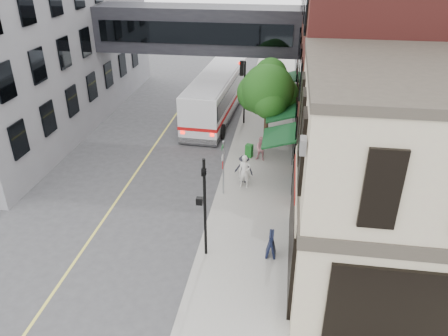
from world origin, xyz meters
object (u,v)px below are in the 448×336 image
(pedestrian_c, at_px, (244,169))
(sandwich_board, at_px, (271,244))
(bus, at_px, (217,93))
(pedestrian_b, at_px, (261,149))
(pedestrian_a, at_px, (245,172))
(newspaper_box, at_px, (249,151))

(pedestrian_c, height_order, sandwich_board, pedestrian_c)
(bus, xyz_separation_m, sandwich_board, (4.96, -16.40, -1.08))
(pedestrian_b, bearing_deg, pedestrian_a, -90.31)
(pedestrian_b, xyz_separation_m, pedestrian_c, (-0.75, -2.79, 0.05))
(pedestrian_b, bearing_deg, newspaper_box, 165.54)
(pedestrian_a, bearing_deg, bus, 106.85)
(bus, xyz_separation_m, pedestrian_c, (3.16, -10.32, -0.84))
(sandwich_board, bearing_deg, pedestrian_b, 96.91)
(pedestrian_a, bearing_deg, pedestrian_c, 100.18)
(bus, relative_size, pedestrian_c, 7.47)
(pedestrian_a, bearing_deg, newspaper_box, 91.76)
(bus, relative_size, sandwich_board, 10.76)
(bus, relative_size, pedestrian_b, 7.92)
(pedestrian_a, xyz_separation_m, sandwich_board, (1.71, -5.57, -0.36))
(bus, distance_m, sandwich_board, 17.16)
(bus, bearing_deg, pedestrian_a, -73.31)
(pedestrian_c, bearing_deg, pedestrian_b, 87.85)
(bus, bearing_deg, newspaper_box, -66.31)
(newspaper_box, distance_m, sandwich_board, 9.41)
(newspaper_box, bearing_deg, bus, 131.12)
(sandwich_board, bearing_deg, newspaper_box, 101.26)
(bus, bearing_deg, sandwich_board, -73.17)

